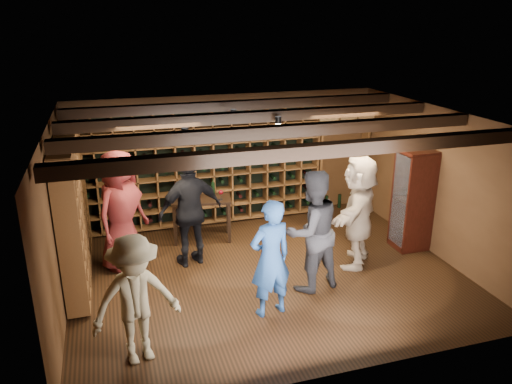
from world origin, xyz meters
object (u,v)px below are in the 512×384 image
object	(u,v)px
guest_red_floral	(121,211)
man_grey_suit	(312,231)
guest_khaki	(136,300)
display_cabinet	(412,202)
guest_beige	(358,211)
man_blue_shirt	(270,259)
tasting_table	(201,203)
guest_woman_black	(190,211)

from	to	relation	value
guest_red_floral	man_grey_suit	bearing A→B (deg)	-76.04
guest_red_floral	guest_khaki	bearing A→B (deg)	-135.66
guest_red_floral	display_cabinet	bearing A→B (deg)	-54.73
guest_red_floral	guest_beige	distance (m)	3.79
man_blue_shirt	guest_red_floral	distance (m)	2.70
man_blue_shirt	tasting_table	distance (m)	2.70
guest_beige	tasting_table	size ratio (longest dim) A/B	1.64
man_grey_suit	guest_khaki	xyz separation A→B (m)	(-2.59, -0.97, -0.12)
guest_beige	guest_red_floral	bearing A→B (deg)	-66.91
guest_woman_black	tasting_table	bearing A→B (deg)	-125.00
guest_woman_black	guest_beige	bearing A→B (deg)	149.09
man_blue_shirt	guest_khaki	world-z (taller)	man_blue_shirt
man_blue_shirt	man_grey_suit	bearing A→B (deg)	-159.95
man_blue_shirt	guest_woman_black	bearing A→B (deg)	-78.01
display_cabinet	man_grey_suit	size ratio (longest dim) A/B	0.95
guest_beige	tasting_table	distance (m)	2.81
man_grey_suit	guest_beige	bearing A→B (deg)	-166.13
display_cabinet	tasting_table	world-z (taller)	display_cabinet
man_blue_shirt	man_grey_suit	size ratio (longest dim) A/B	0.90
guest_red_floral	guest_khaki	size ratio (longest dim) A/B	1.22
display_cabinet	tasting_table	size ratio (longest dim) A/B	1.55
guest_red_floral	guest_woman_black	distance (m)	1.09
man_blue_shirt	guest_khaki	xyz separation A→B (m)	(-1.80, -0.49, -0.03)
man_grey_suit	guest_red_floral	size ratio (longest dim) A/B	0.94
guest_khaki	guest_beige	xyz separation A→B (m)	(3.63, 1.48, 0.12)
guest_woman_black	tasting_table	xyz separation A→B (m)	(0.34, 0.89, -0.21)
display_cabinet	guest_beige	bearing A→B (deg)	-166.90
man_grey_suit	display_cabinet	bearing A→B (deg)	-172.99
guest_khaki	guest_red_floral	bearing A→B (deg)	78.73
man_grey_suit	tasting_table	xyz separation A→B (m)	(-1.22, 2.18, -0.21)
tasting_table	display_cabinet	bearing A→B (deg)	-11.98
display_cabinet	guest_woman_black	bearing A→B (deg)	172.41
display_cabinet	man_blue_shirt	xyz separation A→B (m)	(-3.02, -1.27, -0.02)
guest_woman_black	guest_beige	distance (m)	2.71
man_blue_shirt	man_grey_suit	distance (m)	0.93
guest_khaki	man_grey_suit	bearing A→B (deg)	8.32
man_blue_shirt	guest_beige	xyz separation A→B (m)	(1.83, 1.00, 0.09)
guest_red_floral	guest_woman_black	bearing A→B (deg)	-56.70
man_grey_suit	guest_khaki	bearing A→B (deg)	7.92
display_cabinet	guest_woman_black	distance (m)	3.81
guest_red_floral	guest_beige	bearing A→B (deg)	-61.42
man_grey_suit	man_blue_shirt	bearing A→B (deg)	18.77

